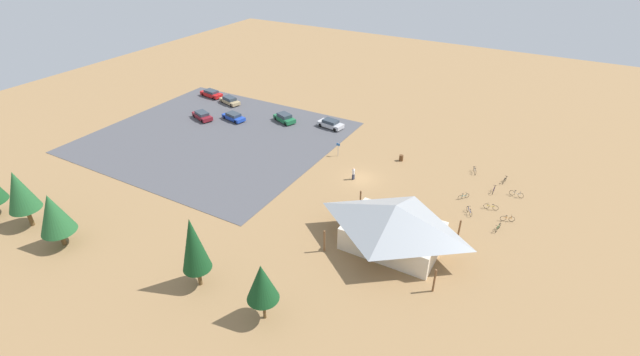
# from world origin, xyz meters

# --- Properties ---
(ground) EXTENTS (160.00, 160.00, 0.00)m
(ground) POSITION_xyz_m (0.00, 0.00, 0.00)
(ground) COLOR #937047
(ground) RESTS_ON ground
(parking_lot_asphalt) EXTENTS (37.84, 34.29, 0.05)m
(parking_lot_asphalt) POSITION_xyz_m (26.42, -0.20, 0.03)
(parking_lot_asphalt) COLOR #4C4C51
(parking_lot_asphalt) RESTS_ON ground
(bike_pavilion) EXTENTS (12.46, 9.42, 5.38)m
(bike_pavilion) POSITION_xyz_m (-9.22, 11.42, 3.03)
(bike_pavilion) COLOR beige
(bike_pavilion) RESTS_ON ground
(trash_bin) EXTENTS (0.60, 0.60, 0.90)m
(trash_bin) POSITION_xyz_m (-3.04, -7.69, 0.45)
(trash_bin) COLOR brown
(trash_bin) RESTS_ON ground
(lot_sign) EXTENTS (0.56, 0.08, 2.20)m
(lot_sign) POSITION_xyz_m (5.81, -4.39, 1.41)
(lot_sign) COLOR #99999E
(lot_sign) RESTS_ON ground
(pine_far_west) EXTENTS (2.92, 2.92, 6.24)m
(pine_far_west) POSITION_xyz_m (-2.99, 26.73, 4.33)
(pine_far_west) COLOR brown
(pine_far_west) RESTS_ON ground
(pine_west) EXTENTS (2.80, 2.80, 7.99)m
(pine_west) POSITION_xyz_m (5.05, 26.42, 5.04)
(pine_west) COLOR brown
(pine_west) RESTS_ON ground
(pine_east) EXTENTS (3.68, 3.68, 6.54)m
(pine_east) POSITION_xyz_m (22.49, 29.26, 4.19)
(pine_east) COLOR brown
(pine_east) RESTS_ON ground
(pine_mideast) EXTENTS (3.46, 3.46, 7.24)m
(pine_mideast) POSITION_xyz_m (29.05, 28.88, 4.77)
(pine_mideast) COLOR brown
(pine_mideast) RESTS_ON ground
(bicycle_teal_near_sign) EXTENTS (1.14, 1.30, 0.77)m
(bicycle_teal_near_sign) POSITION_xyz_m (-13.71, -1.97, 0.35)
(bicycle_teal_near_sign) COLOR black
(bicycle_teal_near_sign) RESTS_ON ground
(bicycle_black_yard_right) EXTENTS (0.48, 1.75, 0.83)m
(bicycle_black_yard_right) POSITION_xyz_m (-17.56, -8.79, 0.38)
(bicycle_black_yard_right) COLOR black
(bicycle_black_yard_right) RESTS_ON ground
(bicycle_silver_yard_center) EXTENTS (1.81, 0.48, 0.88)m
(bicycle_silver_yard_center) POSITION_xyz_m (-19.53, -5.86, 0.39)
(bicycle_silver_yard_center) COLOR black
(bicycle_silver_yard_center) RESTS_ON ground
(bicycle_orange_near_porch) EXTENTS (1.60, 0.68, 0.84)m
(bicycle_orange_near_porch) POSITION_xyz_m (-19.50, 0.36, 0.37)
(bicycle_orange_near_porch) COLOR black
(bicycle_orange_near_porch) RESTS_ON ground
(bicycle_yellow_yard_front) EXTENTS (1.78, 0.48, 0.82)m
(bicycle_yellow_yard_front) POSITION_xyz_m (-17.26, -1.23, 0.37)
(bicycle_yellow_yard_front) COLOR black
(bicycle_yellow_yard_front) RESTS_ON ground
(bicycle_green_by_bin) EXTENTS (0.48, 1.70, 0.84)m
(bicycle_green_by_bin) POSITION_xyz_m (-18.87, 2.76, 0.39)
(bicycle_green_by_bin) COLOR black
(bicycle_green_by_bin) RESTS_ON ground
(bicycle_purple_trailside) EXTENTS (0.48, 1.78, 0.83)m
(bicycle_purple_trailside) POSITION_xyz_m (-16.77, -5.49, 0.38)
(bicycle_purple_trailside) COLOR black
(bicycle_purple_trailside) RESTS_ON ground
(bicycle_blue_edge_south) EXTENTS (0.98, 1.39, 0.84)m
(bicycle_blue_edge_south) POSITION_xyz_m (-15.16, 1.04, 0.36)
(bicycle_blue_edge_south) COLOR black
(bicycle_blue_edge_south) RESTS_ON ground
(bicycle_white_lone_west) EXTENTS (0.75, 1.57, 0.87)m
(bicycle_white_lone_west) POSITION_xyz_m (-13.39, -9.40, 0.39)
(bicycle_white_lone_west) COLOR black
(bicycle_white_lone_west) RESTS_ON ground
(car_green_back_corner) EXTENTS (4.72, 3.34, 1.49)m
(car_green_back_corner) POSITION_xyz_m (19.91, -11.04, 0.78)
(car_green_back_corner) COLOR #1E6B3D
(car_green_back_corner) RESTS_ON parking_lot_asphalt
(car_red_mid_lot) EXTENTS (5.00, 2.46, 1.37)m
(car_red_mid_lot) POSITION_xyz_m (39.43, -14.13, 0.74)
(car_red_mid_lot) COLOR red
(car_red_mid_lot) RESTS_ON parking_lot_asphalt
(car_maroon_second_row) EXTENTS (4.89, 3.32, 1.36)m
(car_maroon_second_row) POSITION_xyz_m (33.27, -4.77, 0.73)
(car_maroon_second_row) COLOR maroon
(car_maroon_second_row) RESTS_ON parking_lot_asphalt
(car_tan_inner_stall) EXTENTS (4.98, 3.00, 1.37)m
(car_tan_inner_stall) POSITION_xyz_m (33.81, -12.99, 0.73)
(car_tan_inner_stall) COLOR tan
(car_tan_inner_stall) RESTS_ON parking_lot_asphalt
(car_silver_by_curb) EXTENTS (4.70, 2.50, 1.41)m
(car_silver_by_curb) POSITION_xyz_m (11.69, -12.86, 0.75)
(car_silver_by_curb) COLOR #BCBCC1
(car_silver_by_curb) RESTS_ON parking_lot_asphalt
(car_blue_far_end) EXTENTS (4.75, 2.73, 1.30)m
(car_blue_far_end) POSITION_xyz_m (28.15, -7.18, 0.70)
(car_blue_far_end) COLOR #1E42B2
(car_blue_far_end) RESTS_ON parking_lot_asphalt
(visitor_near_lot) EXTENTS (0.36, 0.36, 1.76)m
(visitor_near_lot) POSITION_xyz_m (0.77, 0.68, 0.92)
(visitor_near_lot) COLOR #2D3347
(visitor_near_lot) RESTS_ON ground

